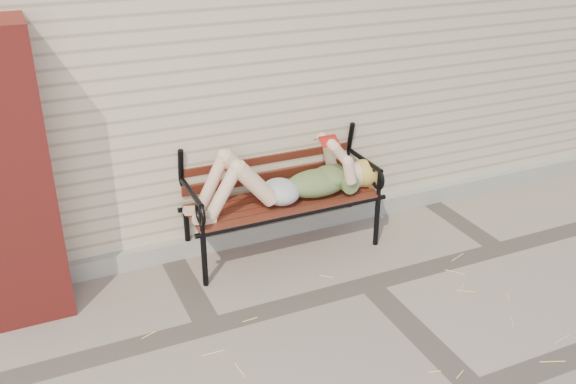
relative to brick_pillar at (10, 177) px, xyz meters
name	(u,v)px	position (x,y,z in m)	size (l,w,h in m)	color
ground	(368,284)	(2.30, -0.75, -1.00)	(80.00, 80.00, 0.00)	gray
house_wall	(227,15)	(2.30, 2.25, 0.50)	(8.00, 4.00, 3.00)	beige
foundation_strip	(312,220)	(2.30, 0.22, -0.93)	(8.00, 0.10, 0.15)	#A9A498
brick_pillar	(10,177)	(0.00, 0.00, 0.00)	(0.50, 0.50, 2.00)	maroon
garden_bench	(278,178)	(1.92, 0.07, -0.39)	(1.68, 0.67, 1.08)	black
reading_woman	(287,180)	(1.94, -0.06, -0.36)	(1.58, 0.36, 0.50)	#0A3349
straw_scatter	(288,368)	(1.36, -1.36, -0.99)	(2.98, 1.65, 0.01)	#DBCA6A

